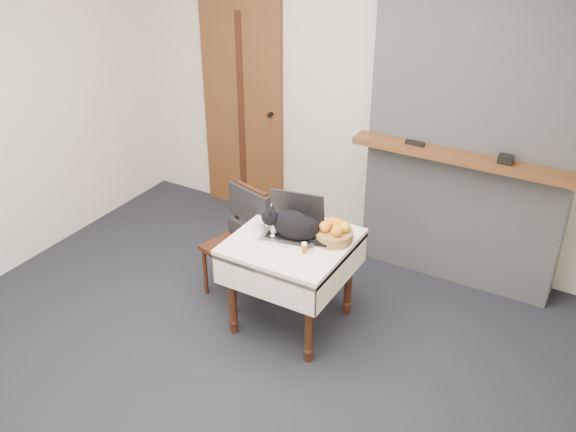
# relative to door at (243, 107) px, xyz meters

# --- Properties ---
(ground) EXTENTS (4.50, 4.50, 0.00)m
(ground) POSITION_rel_door_xyz_m (1.20, -1.97, -1.00)
(ground) COLOR black
(ground) RESTS_ON ground
(room_shell) EXTENTS (4.52, 4.01, 2.61)m
(room_shell) POSITION_rel_door_xyz_m (1.20, -1.51, 0.76)
(room_shell) COLOR beige
(room_shell) RESTS_ON ground
(door) EXTENTS (0.82, 0.10, 2.00)m
(door) POSITION_rel_door_xyz_m (0.00, 0.00, 0.00)
(door) COLOR brown
(door) RESTS_ON ground
(chimney) EXTENTS (1.62, 0.48, 2.60)m
(chimney) POSITION_rel_door_xyz_m (2.10, -0.13, 0.30)
(chimney) COLOR gray
(chimney) RESTS_ON ground
(side_table) EXTENTS (0.78, 0.78, 0.70)m
(side_table) POSITION_rel_door_xyz_m (1.29, -1.36, -0.41)
(side_table) COLOR #3A1F0F
(side_table) RESTS_ON ground
(laptop) EXTENTS (0.43, 0.39, 0.28)m
(laptop) POSITION_rel_door_xyz_m (1.25, -1.28, -0.23)
(laptop) COLOR #B7B7BC
(laptop) RESTS_ON side_table
(cat) EXTENTS (0.49, 0.29, 0.23)m
(cat) POSITION_rel_door_xyz_m (1.29, -1.34, -0.20)
(cat) COLOR black
(cat) RESTS_ON side_table
(cream_jar) EXTENTS (0.07, 0.07, 0.07)m
(cream_jar) POSITION_rel_door_xyz_m (1.04, -1.35, -0.26)
(cream_jar) COLOR silver
(cream_jar) RESTS_ON side_table
(pill_bottle) EXTENTS (0.04, 0.04, 0.07)m
(pill_bottle) POSITION_rel_door_xyz_m (1.44, -1.47, -0.26)
(pill_bottle) COLOR #985212
(pill_bottle) RESTS_ON side_table
(fruit_basket) EXTENTS (0.26, 0.26, 0.15)m
(fruit_basket) POSITION_rel_door_xyz_m (1.54, -1.23, -0.24)
(fruit_basket) COLOR olive
(fruit_basket) RESTS_ON side_table
(desk_clutter) EXTENTS (0.12, 0.07, 0.01)m
(desk_clutter) POSITION_rel_door_xyz_m (1.42, -1.28, -0.30)
(desk_clutter) COLOR black
(desk_clutter) RESTS_ON side_table
(chair) EXTENTS (0.49, 0.48, 0.88)m
(chair) POSITION_rel_door_xyz_m (0.77, -1.18, -0.44)
(chair) COLOR #3A1F0F
(chair) RESTS_ON ground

